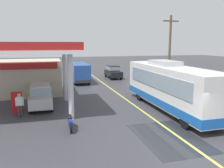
# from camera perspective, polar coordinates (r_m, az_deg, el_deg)

# --- Properties ---
(ground) EXTENTS (120.00, 120.00, 0.00)m
(ground) POSITION_cam_1_polar(r_m,az_deg,el_deg) (29.71, -2.37, 0.33)
(ground) COLOR #38383D
(lane_divider_stripe) EXTENTS (0.16, 50.00, 0.01)m
(lane_divider_stripe) POSITION_cam_1_polar(r_m,az_deg,el_deg) (24.95, 0.25, -1.52)
(lane_divider_stripe) COLOR #D8CC4C
(lane_divider_stripe) RESTS_ON ground
(wet_puddle_patch) EXTENTS (3.17, 4.80, 0.01)m
(wet_puddle_patch) POSITION_cam_1_polar(r_m,az_deg,el_deg) (13.07, 13.82, -12.74)
(wet_puddle_patch) COLOR #26282D
(wet_puddle_patch) RESTS_ON ground
(coach_bus_main) EXTENTS (2.60, 11.04, 3.69)m
(coach_bus_main) POSITION_cam_1_polar(r_m,az_deg,el_deg) (17.91, 14.28, -0.84)
(coach_bus_main) COLOR white
(coach_bus_main) RESTS_ON ground
(gas_station_roadside) EXTENTS (9.10, 11.95, 5.10)m
(gas_station_roadside) POSITION_cam_1_polar(r_m,az_deg,el_deg) (22.05, -21.62, 3.14)
(gas_station_roadside) COLOR #B21E1E
(gas_station_roadside) RESTS_ON ground
(car_at_pump) EXTENTS (1.70, 4.20, 1.82)m
(car_at_pump) POSITION_cam_1_polar(r_m,az_deg,el_deg) (18.99, -17.21, -2.55)
(car_at_pump) COLOR #B2B2B7
(car_at_pump) RESTS_ON ground
(minibus_opposing_lane) EXTENTS (2.04, 6.13, 2.44)m
(minibus_opposing_lane) POSITION_cam_1_polar(r_m,az_deg,el_deg) (30.28, -8.10, 3.23)
(minibus_opposing_lane) COLOR #264C9E
(minibus_opposing_lane) RESTS_ON ground
(motorcycle_parked_forecourt) EXTENTS (0.55, 1.80, 0.92)m
(motorcycle_parked_forecourt) POSITION_cam_1_polar(r_m,az_deg,el_deg) (13.91, -10.43, -9.26)
(motorcycle_parked_forecourt) COLOR black
(motorcycle_parked_forecourt) RESTS_ON ground
(pedestrian_near_pump) EXTENTS (0.55, 0.22, 1.66)m
(pedestrian_near_pump) POSITION_cam_1_polar(r_m,az_deg,el_deg) (16.97, -22.00, -4.59)
(pedestrian_near_pump) COLOR #33333F
(pedestrian_near_pump) RESTS_ON ground
(pedestrian_by_shop) EXTENTS (0.55, 0.22, 1.66)m
(pedestrian_by_shop) POSITION_cam_1_polar(r_m,az_deg,el_deg) (19.54, -19.33, -2.56)
(pedestrian_by_shop) COLOR #33333F
(pedestrian_by_shop) RESTS_ON ground
(car_trailing_behind_bus) EXTENTS (1.70, 4.20, 1.82)m
(car_trailing_behind_bus) POSITION_cam_1_polar(r_m,az_deg,el_deg) (33.52, 0.26, 3.19)
(car_trailing_behind_bus) COLOR black
(car_trailing_behind_bus) RESTS_ON ground
(utility_pole_roadside) EXTENTS (1.80, 0.24, 7.95)m
(utility_pole_roadside) POSITION_cam_1_polar(r_m,az_deg,el_deg) (25.70, 14.13, 7.84)
(utility_pole_roadside) COLOR brown
(utility_pole_roadside) RESTS_ON ground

